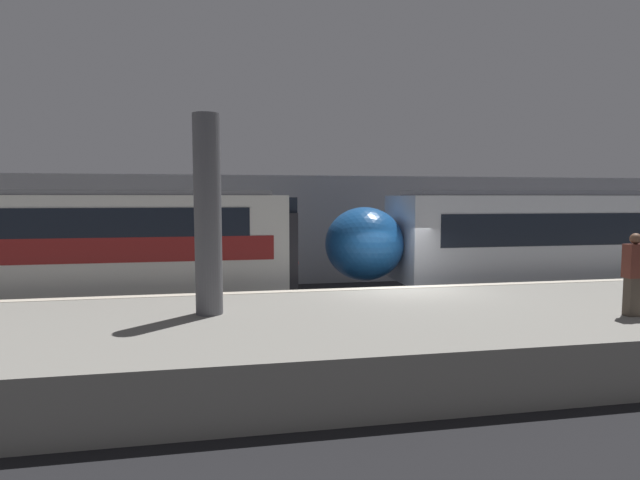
# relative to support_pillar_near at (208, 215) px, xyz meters

# --- Properties ---
(ground_plane) EXTENTS (120.00, 120.00, 0.00)m
(ground_plane) POSITION_rel_support_pillar_near_xyz_m (4.88, 2.22, -3.02)
(ground_plane) COLOR black
(platform) EXTENTS (40.00, 5.47, 1.05)m
(platform) POSITION_rel_support_pillar_near_xyz_m (4.88, -0.51, -2.50)
(platform) COLOR gray
(platform) RESTS_ON ground
(station_rear_barrier) EXTENTS (50.00, 0.15, 4.21)m
(station_rear_barrier) POSITION_rel_support_pillar_near_xyz_m (4.88, 9.02, -0.91)
(station_rear_barrier) COLOR #939399
(station_rear_barrier) RESTS_ON ground
(support_pillar_near) EXTENTS (0.53, 0.53, 3.96)m
(support_pillar_near) POSITION_rel_support_pillar_near_xyz_m (0.00, 0.00, 0.00)
(support_pillar_near) COLOR #56565B
(support_pillar_near) RESTS_ON platform
(person_waiting) EXTENTS (0.38, 0.24, 1.64)m
(person_waiting) POSITION_rel_support_pillar_near_xyz_m (8.20, -1.71, -1.12)
(person_waiting) COLOR #473D33
(person_waiting) RESTS_ON platform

